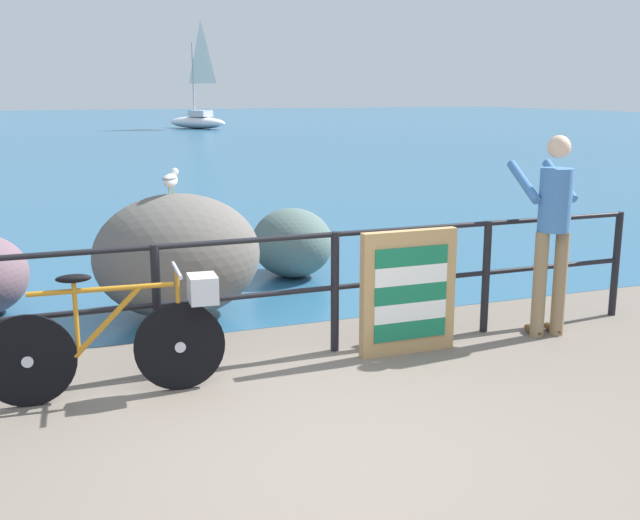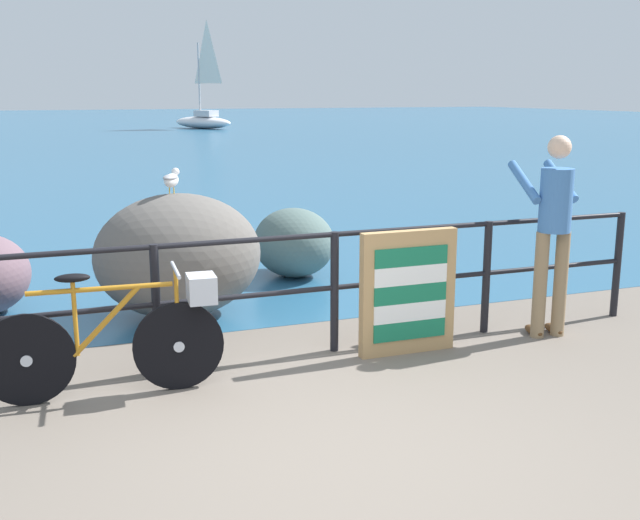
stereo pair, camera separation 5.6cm
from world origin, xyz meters
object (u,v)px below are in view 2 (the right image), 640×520
person_at_railing (553,226)px  breakwater_boulder_main (178,256)px  folded_deckchair_stack (408,292)px  bicycle (125,333)px  seagull (171,179)px  sailboat (203,116)px  breakwater_boulder_right (294,243)px

person_at_railing → breakwater_boulder_main: 3.47m
folded_deckchair_stack → person_at_railing: bearing=-1.0°
bicycle → person_at_railing: bearing=5.1°
bicycle → seagull: seagull is taller
person_at_railing → breakwater_boulder_main: size_ratio=1.11×
folded_deckchair_stack → seagull: bearing=132.4°
breakwater_boulder_main → seagull: seagull is taller
person_at_railing → sailboat: (5.25, 39.49, -0.28)m
bicycle → person_at_railing: size_ratio=0.95×
bicycle → person_at_railing: person_at_railing is taller
person_at_railing → folded_deckchair_stack: size_ratio=1.71×
bicycle → person_at_railing: 3.72m
breakwater_boulder_main → breakwater_boulder_right: bearing=36.4°
seagull → sailboat: 38.60m
folded_deckchair_stack → breakwater_boulder_main: bearing=132.2°
person_at_railing → breakwater_boulder_main: bearing=65.4°
breakwater_boulder_right → bicycle: bearing=-127.1°
folded_deckchair_stack → seagull: size_ratio=3.20×
folded_deckchair_stack → breakwater_boulder_right: size_ratio=0.98×
person_at_railing → sailboat: sailboat is taller
folded_deckchair_stack → sailboat: 40.02m
person_at_railing → bicycle: bearing=97.5°
folded_deckchair_stack → seagull: seagull is taller
folded_deckchair_stack → breakwater_boulder_main: 2.36m
folded_deckchair_stack → seagull: 2.53m
breakwater_boulder_main → breakwater_boulder_right: (1.56, 1.15, -0.19)m
bicycle → breakwater_boulder_right: bicycle is taller
sailboat → breakwater_boulder_right: bearing=138.0°
breakwater_boulder_right → breakwater_boulder_main: bearing=-143.6°
breakwater_boulder_right → person_at_railing: bearing=-64.2°
folded_deckchair_stack → breakwater_boulder_main: breakwater_boulder_main is taller
person_at_railing → sailboat: size_ratio=0.29×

